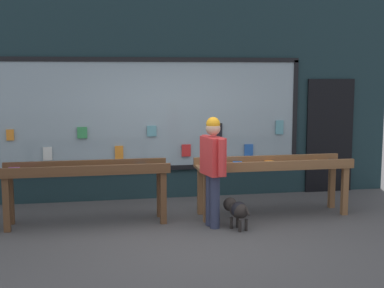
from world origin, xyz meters
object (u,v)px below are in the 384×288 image
(person_browsing, at_px, (213,164))
(small_dog, at_px, (237,209))
(display_table_left, at_px, (86,175))
(display_table_right, at_px, (273,170))

(person_browsing, bearing_deg, small_dog, -130.91)
(display_table_left, bearing_deg, display_table_right, 0.00)
(display_table_right, xyz_separation_m, small_dog, (-0.76, -0.66, -0.43))
(display_table_left, distance_m, display_table_right, 2.86)
(display_table_left, height_order, person_browsing, person_browsing)
(display_table_right, bearing_deg, small_dog, -138.69)
(person_browsing, bearing_deg, display_table_left, 62.24)
(display_table_left, relative_size, display_table_right, 1.00)
(display_table_right, bearing_deg, display_table_left, -180.00)
(small_dog, bearing_deg, display_table_left, 50.48)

